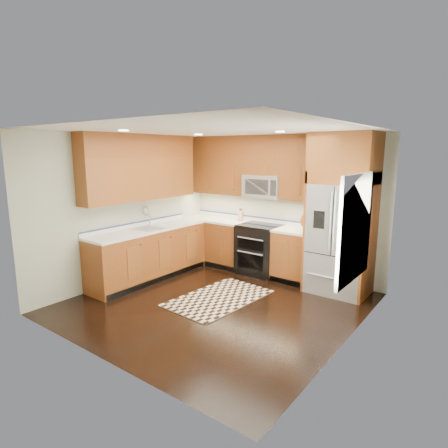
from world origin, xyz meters
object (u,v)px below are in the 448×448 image
Objects in this scene: refrigerator at (341,215)px; utensil_crock at (313,223)px; rug at (219,298)px; knife_block at (241,216)px; range at (259,249)px.

utensil_crock is (-0.61, 0.31, -0.25)m from refrigerator.
rug is (-1.39, -1.43, -1.30)m from refrigerator.
refrigerator is 1.57× the size of rug.
utensil_crock is at bearing 3.77° from knife_block.
range is 0.57× the size of rug.
range is at bearing 100.41° from rug.
knife_block is at bearing 117.86° from rug.
range is 2.90× the size of utensil_crock.
rug is at bearing -66.42° from knife_block.
rug is 2.07m from knife_block.
knife_block is 0.76× the size of utensil_crock.
utensil_crock reaches higher than knife_block.
utensil_crock reaches higher than range.
refrigerator reaches higher than range.
rug is at bearing -114.22° from utensil_crock.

